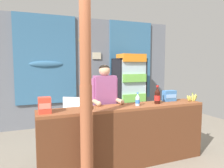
% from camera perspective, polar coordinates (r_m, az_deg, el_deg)
% --- Properties ---
extents(ground_plane, '(7.52, 7.52, 0.00)m').
position_cam_1_polar(ground_plane, '(4.23, -0.24, -16.75)').
color(ground_plane, gray).
extents(back_wall_curtained, '(4.99, 0.22, 2.82)m').
position_cam_1_polar(back_wall_curtained, '(5.62, -6.92, 3.89)').
color(back_wall_curtained, slate).
rests_on(back_wall_curtained, ground).
extents(stall_counter, '(2.68, 0.44, 0.95)m').
position_cam_1_polar(stall_counter, '(3.26, 4.65, -13.03)').
color(stall_counter, brown).
rests_on(stall_counter, ground).
extents(timber_post, '(0.18, 0.15, 2.70)m').
position_cam_1_polar(timber_post, '(2.56, -7.27, -1.50)').
color(timber_post, '#995133').
rests_on(timber_post, ground).
extents(drink_fridge, '(0.76, 0.64, 1.87)m').
position_cam_1_polar(drink_fridge, '(5.42, 4.84, -0.67)').
color(drink_fridge, black).
rests_on(drink_fridge, ground).
extents(bottle_shelf_rack, '(0.48, 0.28, 1.18)m').
position_cam_1_polar(bottle_shelf_rack, '(5.41, -3.62, -5.01)').
color(bottle_shelf_rack, brown).
rests_on(bottle_shelf_rack, ground).
extents(plastic_lawn_chair, '(0.61, 0.61, 0.86)m').
position_cam_1_polar(plastic_lawn_chair, '(4.73, -11.59, -8.21)').
color(plastic_lawn_chair, silver).
rests_on(plastic_lawn_chair, ground).
extents(shopkeeper, '(0.48, 0.42, 1.59)m').
position_cam_1_polar(shopkeeper, '(3.52, -2.00, -4.41)').
color(shopkeeper, '#28282D').
rests_on(shopkeeper, ground).
extents(soda_bottle_cola, '(0.10, 0.10, 0.31)m').
position_cam_1_polar(soda_bottle_cola, '(3.49, 12.47, -3.23)').
color(soda_bottle_cola, black).
rests_on(soda_bottle_cola, stall_counter).
extents(soda_bottle_water, '(0.07, 0.07, 0.21)m').
position_cam_1_polar(soda_bottle_water, '(3.27, 7.12, -4.44)').
color(soda_bottle_water, silver).
rests_on(soda_bottle_water, stall_counter).
extents(snack_box_biscuit, '(0.24, 0.11, 0.19)m').
position_cam_1_polar(snack_box_biscuit, '(3.78, 15.60, -3.16)').
color(snack_box_biscuit, '#3D75B7').
rests_on(snack_box_biscuit, stall_counter).
extents(snack_box_crackers, '(0.16, 0.15, 0.21)m').
position_cam_1_polar(snack_box_crackers, '(2.89, -18.20, -5.61)').
color(snack_box_crackers, '#E5422D').
rests_on(snack_box_crackers, stall_counter).
extents(banana_bunch, '(0.26, 0.06, 0.16)m').
position_cam_1_polar(banana_bunch, '(3.90, 21.37, -3.61)').
color(banana_bunch, '#CCC14C').
rests_on(banana_bunch, stall_counter).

